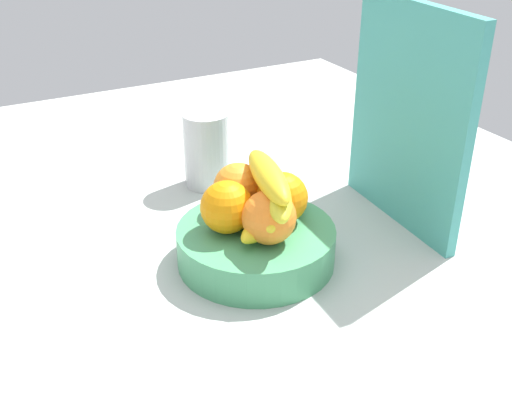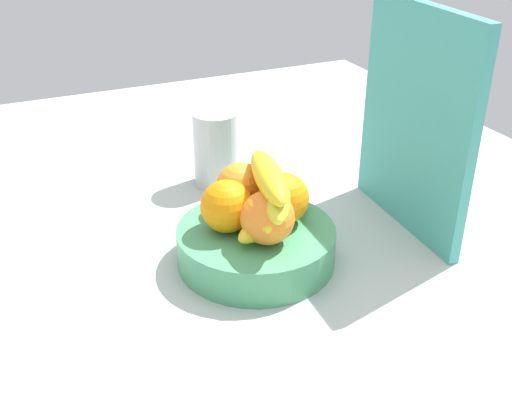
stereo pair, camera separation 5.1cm
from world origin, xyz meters
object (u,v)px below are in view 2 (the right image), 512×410
object	(u,v)px
orange_back_left	(241,187)
banana_bunch	(275,197)
orange_front_left	(227,206)
orange_front_right	(267,218)
orange_center	(283,199)
fruit_bowl	(256,245)
thermos_tumbler	(216,149)
cutting_board	(415,122)

from	to	relation	value
orange_back_left	banana_bunch	distance (cm)	7.94
orange_front_left	orange_front_right	size ratio (longest dim) A/B	1.00
orange_center	fruit_bowl	bearing A→B (deg)	-85.97
orange_front_right	orange_center	distance (cm)	6.27
orange_center	thermos_tumbler	bearing A→B (deg)	-179.47
orange_front_right	cutting_board	size ratio (longest dim) A/B	0.22
orange_front_left	banana_bunch	bearing A→B (deg)	66.86
orange_back_left	cutting_board	bearing A→B (deg)	78.70
banana_bunch	orange_front_right	bearing A→B (deg)	-43.00
fruit_bowl	orange_front_right	distance (cm)	7.86
orange_front_left	fruit_bowl	bearing A→B (deg)	68.08
cutting_board	orange_back_left	bearing A→B (deg)	-98.07
orange_front_left	banana_bunch	world-z (taller)	banana_bunch
orange_front_right	banana_bunch	size ratio (longest dim) A/B	0.42
banana_bunch	cutting_board	size ratio (longest dim) A/B	0.51
orange_back_left	orange_front_left	bearing A→B (deg)	-42.14
orange_center	thermos_tumbler	distance (cm)	27.46
orange_front_right	cutting_board	world-z (taller)	cutting_board
orange_front_right	banana_bunch	world-z (taller)	banana_bunch
fruit_bowl	cutting_board	distance (cm)	31.64
orange_front_right	orange_back_left	bearing A→B (deg)	178.43
orange_front_right	orange_center	world-z (taller)	same
orange_front_left	thermos_tumbler	bearing A→B (deg)	162.32
orange_front_right	thermos_tumbler	distance (cm)	32.00
orange_front_left	orange_back_left	size ratio (longest dim) A/B	1.00
fruit_bowl	orange_center	bearing A→B (deg)	94.03
thermos_tumbler	orange_front_left	bearing A→B (deg)	-17.68
orange_front_right	orange_center	size ratio (longest dim) A/B	1.00
orange_back_left	banana_bunch	world-z (taller)	banana_bunch
fruit_bowl	orange_center	size ratio (longest dim) A/B	3.05
thermos_tumbler	cutting_board	bearing A→B (deg)	41.13
thermos_tumbler	orange_back_left	bearing A→B (deg)	-10.76
orange_center	banana_bunch	size ratio (longest dim) A/B	0.42
orange_front_left	orange_back_left	bearing A→B (deg)	137.86
orange_front_left	orange_back_left	distance (cm)	6.32
orange_back_left	orange_front_right	bearing A→B (deg)	-1.57
thermos_tumbler	orange_center	bearing A→B (deg)	0.53
fruit_bowl	orange_center	distance (cm)	8.21
orange_front_left	orange_center	distance (cm)	8.65
orange_front_right	orange_center	xyz separation A→B (cm)	(-4.26, 4.59, 0.00)
banana_bunch	cutting_board	bearing A→B (deg)	94.50
orange_back_left	thermos_tumbler	world-z (taller)	thermos_tumbler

